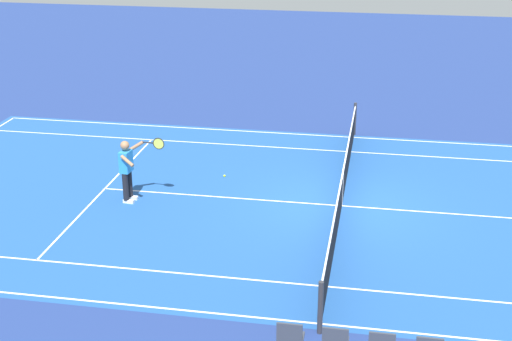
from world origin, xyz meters
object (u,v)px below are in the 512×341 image
(tennis_net, at_px, (342,188))
(tennis_player_near, at_px, (128,168))
(tennis_ball, at_px, (224,176))
(spectator_chair_3, at_px, (290,338))

(tennis_net, relative_size, tennis_player_near, 6.89)
(tennis_ball, relative_size, spectator_chair_3, 0.08)
(tennis_ball, xyz_separation_m, spectator_chair_3, (-2.97, 8.22, 0.49))
(tennis_net, xyz_separation_m, tennis_ball, (3.39, -1.41, -0.46))
(tennis_ball, bearing_deg, tennis_net, 157.43)
(tennis_player_near, bearing_deg, spectator_chair_3, 129.30)
(tennis_net, distance_m, tennis_ball, 3.70)
(spectator_chair_3, bearing_deg, tennis_net, -93.50)
(tennis_ball, distance_m, spectator_chair_3, 8.76)
(spectator_chair_3, bearing_deg, tennis_player_near, -50.70)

